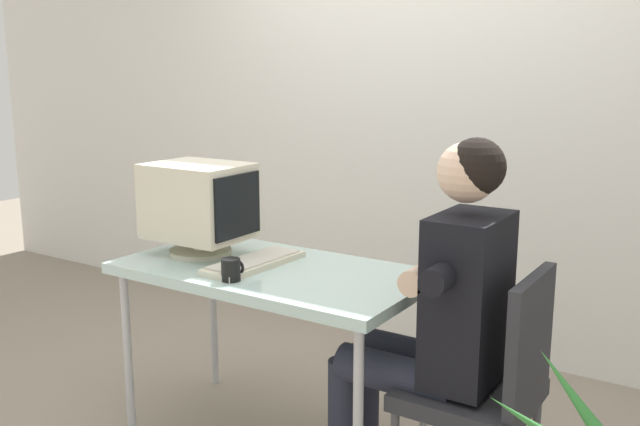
{
  "coord_description": "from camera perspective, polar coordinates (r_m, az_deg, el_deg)",
  "views": [
    {
      "loc": [
        1.65,
        -2.18,
        1.54
      ],
      "look_at": [
        0.24,
        0.0,
        1.01
      ],
      "focal_mm": 39.3,
      "sensor_mm": 36.0,
      "label": 1
    }
  ],
  "objects": [
    {
      "name": "desk",
      "position": [
        2.86,
        -3.97,
        -5.5
      ],
      "size": [
        1.25,
        0.67,
        0.76
      ],
      "color": "#B7B7BC",
      "rests_on": "ground_plane"
    },
    {
      "name": "keyboard",
      "position": [
        2.86,
        -5.38,
        -4.02
      ],
      "size": [
        0.19,
        0.48,
        0.03
      ],
      "color": "beige",
      "rests_on": "desk"
    },
    {
      "name": "person_seated",
      "position": [
        2.52,
        9.49,
        -7.77
      ],
      "size": [
        0.73,
        0.54,
        1.33
      ],
      "color": "black",
      "rests_on": "ground_plane"
    },
    {
      "name": "desk_mug",
      "position": [
        2.67,
        -7.23,
        -4.59
      ],
      "size": [
        0.07,
        0.08,
        0.09
      ],
      "color": "black",
      "rests_on": "desk"
    },
    {
      "name": "crt_monitor",
      "position": [
        3.03,
        -9.8,
        0.84
      ],
      "size": [
        0.43,
        0.33,
        0.39
      ],
      "color": "beige",
      "rests_on": "desk"
    },
    {
      "name": "office_chair",
      "position": [
        2.53,
        13.59,
        -13.14
      ],
      "size": [
        0.44,
        0.44,
        0.89
      ],
      "color": "#4C4C51",
      "rests_on": "ground_plane"
    },
    {
      "name": "wall_back",
      "position": [
        3.83,
        12.54,
        10.73
      ],
      "size": [
        8.0,
        0.1,
        3.0
      ],
      "primitive_type": "cube",
      "color": "silver",
      "rests_on": "ground_plane"
    }
  ]
}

